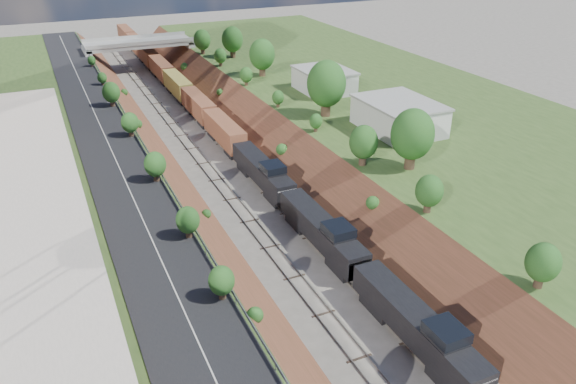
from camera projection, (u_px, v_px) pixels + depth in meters
name	position (u px, v px, depth m)	size (l,w,h in m)	color
platform_right	(417.00, 121.00, 92.35)	(44.00, 180.00, 5.00)	#344E20
embankment_left	(151.00, 182.00, 77.19)	(7.07, 180.00, 7.07)	brown
embankment_right	(296.00, 156.00, 85.32)	(7.07, 180.00, 7.07)	brown
rail_left_track	(210.00, 171.00, 80.25)	(1.58, 180.00, 0.18)	gray
rail_right_track	(244.00, 165.00, 82.18)	(1.58, 180.00, 0.18)	gray
road	(113.00, 153.00, 73.27)	(8.00, 180.00, 0.10)	black
guardrail	(144.00, 145.00, 74.40)	(0.10, 171.00, 0.70)	#99999E
commercial_building	(0.00, 226.00, 49.17)	(14.30, 62.30, 7.00)	brown
overpass	(139.00, 49.00, 129.60)	(24.50, 8.30, 7.40)	gray
white_building_near	(399.00, 117.00, 80.30)	(9.00, 12.00, 4.00)	silver
white_building_far	(324.00, 81.00, 98.14)	(8.00, 10.00, 3.60)	silver
tree_right_large	(412.00, 135.00, 67.06)	(5.25, 5.25, 7.61)	#473323
tree_left_crest	(246.00, 310.00, 41.15)	(2.45, 2.45, 3.55)	#473323
freight_train	(188.00, 95.00, 105.54)	(2.70, 153.27, 4.55)	black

